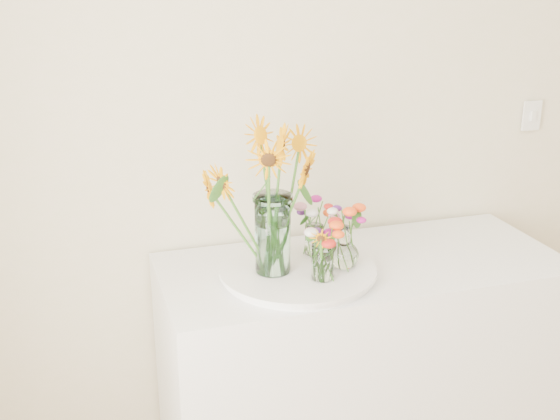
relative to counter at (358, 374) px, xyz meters
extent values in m
cube|color=white|center=(0.00, 0.00, 0.00)|extent=(1.40, 0.60, 0.90)
cylinder|color=white|center=(-0.25, -0.04, 0.46)|extent=(0.50, 0.50, 0.02)
cylinder|color=silver|center=(-0.34, -0.04, 0.61)|extent=(0.13, 0.13, 0.27)
cylinder|color=white|center=(-0.21, -0.14, 0.54)|extent=(0.09, 0.09, 0.12)
cylinder|color=white|center=(-0.16, 0.06, 0.53)|extent=(0.08, 0.08, 0.11)
camera|label=1|loc=(-0.94, -2.04, 1.43)|focal=45.00mm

